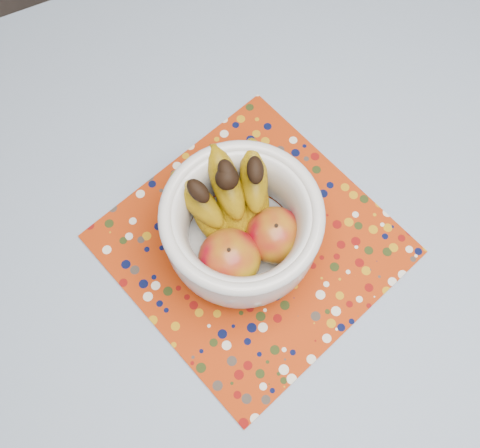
{
  "coord_description": "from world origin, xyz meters",
  "views": [
    {
      "loc": [
        -0.21,
        -0.11,
        1.53
      ],
      "look_at": [
        -0.1,
        0.12,
        0.84
      ],
      "focal_mm": 42.0,
      "sensor_mm": 36.0,
      "label": 1
    }
  ],
  "objects": [
    {
      "name": "table",
      "position": [
        0.0,
        0.0,
        0.67
      ],
      "size": [
        1.2,
        1.2,
        0.75
      ],
      "color": "brown",
      "rests_on": "ground"
    },
    {
      "name": "tablecloth",
      "position": [
        0.0,
        0.0,
        0.76
      ],
      "size": [
        1.32,
        1.32,
        0.01
      ],
      "primitive_type": "cube",
      "color": "slate",
      "rests_on": "table"
    },
    {
      "name": "placemat",
      "position": [
        -0.09,
        0.11,
        0.76
      ],
      "size": [
        0.45,
        0.45,
        0.0
      ],
      "primitive_type": "cube",
      "rotation": [
        0.0,
        0.0,
        0.31
      ],
      "color": "#9B2A08",
      "rests_on": "tablecloth"
    },
    {
      "name": "fruit_bowl",
      "position": [
        -0.1,
        0.13,
        0.84
      ],
      "size": [
        0.21,
        0.22,
        0.16
      ],
      "color": "silver",
      "rests_on": "placemat"
    }
  ]
}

